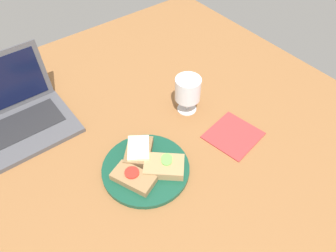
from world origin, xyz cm
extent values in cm
cube|color=brown|center=(0.00, 0.00, 1.50)|extent=(140.00, 140.00, 3.00)
cylinder|color=#144733|center=(-7.89, -7.24, 3.65)|extent=(24.50, 24.50, 1.30)
cube|color=brown|center=(-6.72, -2.23, 5.53)|extent=(12.16, 12.27, 2.45)
cube|color=#F4EAB7|center=(-6.72, -2.23, 7.16)|extent=(9.85, 10.57, 0.81)
cube|color=#937047|center=(-12.81, -8.73, 5.35)|extent=(10.06, 12.95, 2.10)
cylinder|color=red|center=(-12.63, -7.86, 6.67)|extent=(3.94, 3.94, 0.54)
cube|color=#A88456|center=(-4.14, -10.76, 5.58)|extent=(13.05, 12.74, 2.56)
cylinder|color=#6BB74C|center=(-3.19, -10.73, 7.06)|extent=(2.89, 2.89, 0.39)
cylinder|color=#6BB74C|center=(-2.53, -9.90, 7.06)|extent=(3.10, 3.10, 0.39)
cylinder|color=white|center=(16.99, 4.78, 3.20)|extent=(6.34, 6.34, 0.40)
cylinder|color=white|center=(16.99, 4.78, 5.68)|extent=(1.07, 1.07, 4.56)
cylinder|color=white|center=(16.99, 4.78, 11.77)|extent=(8.16, 8.16, 7.63)
cylinder|color=white|center=(16.99, 4.78, 10.61)|extent=(7.51, 7.51, 5.31)
cube|color=#4C4C51|center=(-30.65, 27.44, 3.71)|extent=(32.69, 22.36, 1.41)
cube|color=#232326|center=(-30.65, 29.45, 4.49)|extent=(26.80, 12.30, 0.16)
cube|color=#B23333|center=(20.84, -12.95, 3.20)|extent=(17.18, 16.56, 0.40)
camera|label=1|loc=(-35.55, -53.61, 78.56)|focal=35.00mm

